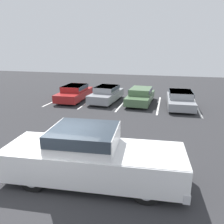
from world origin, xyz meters
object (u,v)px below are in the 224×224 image
at_px(pickup_truck, 94,156).
at_px(parked_sedan_c, 141,95).
at_px(parked_sedan_b, 106,93).
at_px(parked_sedan_d, 180,99).
at_px(parked_sedan_a, 75,92).

height_order(pickup_truck, parked_sedan_c, pickup_truck).
height_order(parked_sedan_b, parked_sedan_d, parked_sedan_b).
bearing_deg(parked_sedan_a, parked_sedan_c, 91.48).
relative_size(pickup_truck, parked_sedan_c, 1.41).
bearing_deg(parked_sedan_b, parked_sedan_a, -81.57).
bearing_deg(parked_sedan_b, parked_sedan_d, 91.28).
distance_m(parked_sedan_a, parked_sedan_b, 2.77).
bearing_deg(pickup_truck, parked_sedan_a, 112.16).
relative_size(pickup_truck, parked_sedan_a, 1.36).
xyz_separation_m(parked_sedan_a, parked_sedan_b, (2.77, 0.19, 0.00)).
xyz_separation_m(parked_sedan_a, parked_sedan_d, (8.63, -0.13, -0.03)).
distance_m(parked_sedan_a, parked_sedan_c, 5.60).
bearing_deg(parked_sedan_d, parked_sedan_b, -95.24).
relative_size(parked_sedan_a, parked_sedan_c, 1.03).
xyz_separation_m(pickup_truck, parked_sedan_a, (-5.43, 10.79, -0.26)).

